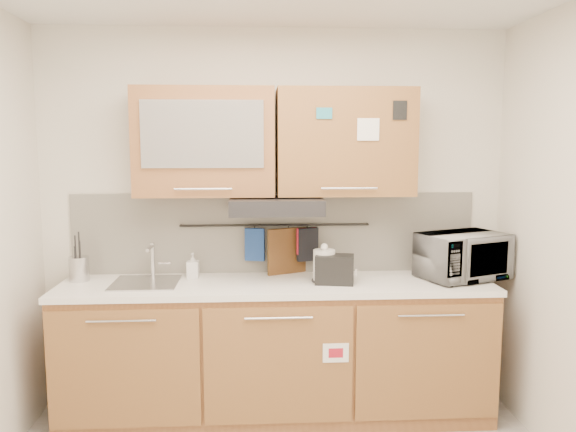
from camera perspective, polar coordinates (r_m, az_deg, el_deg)
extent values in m
plane|color=silver|center=(3.93, -1.36, -0.25)|extent=(3.20, 0.00, 3.20)
cube|color=#A36B3A|center=(3.86, -1.16, -13.63)|extent=(2.80, 0.60, 0.88)
cube|color=black|center=(4.01, -1.14, -18.83)|extent=(2.80, 0.54, 0.10)
cube|color=brown|center=(3.64, -16.31, -14.73)|extent=(0.91, 0.02, 0.74)
cylinder|color=silver|center=(3.51, -16.59, -10.19)|extent=(0.41, 0.01, 0.01)
cube|color=brown|center=(3.55, -0.96, -14.98)|extent=(0.91, 0.02, 0.74)
cylinder|color=silver|center=(3.42, -0.95, -10.34)|extent=(0.41, 0.01, 0.01)
cube|color=brown|center=(3.71, 14.07, -14.23)|extent=(0.91, 0.02, 0.74)
cylinder|color=silver|center=(3.58, 14.35, -9.76)|extent=(0.41, 0.01, 0.01)
cube|color=white|center=(3.71, -1.17, -7.03)|extent=(2.82, 0.62, 0.04)
cube|color=silver|center=(3.94, -1.35, -1.71)|extent=(2.80, 0.02, 0.56)
cube|color=#A36B3A|center=(3.74, -8.42, 7.42)|extent=(0.90, 0.35, 0.70)
cube|color=silver|center=(3.55, -8.70, 8.23)|extent=(0.76, 0.02, 0.42)
cube|color=brown|center=(3.77, 5.78, 7.46)|extent=(0.90, 0.35, 0.70)
cube|color=white|center=(3.61, 8.16, 8.70)|extent=(0.14, 0.00, 0.14)
cube|color=black|center=(3.67, -1.23, 1.09)|extent=(0.60, 0.46, 0.10)
cube|color=silver|center=(3.78, -14.26, -6.75)|extent=(0.42, 0.40, 0.03)
cylinder|color=silver|center=(3.90, -13.59, -4.40)|extent=(0.03, 0.03, 0.24)
cylinder|color=silver|center=(3.80, -13.85, -3.17)|extent=(0.02, 0.18, 0.02)
cylinder|color=black|center=(3.89, -1.33, -0.93)|extent=(1.30, 0.02, 0.02)
cylinder|color=silver|center=(3.96, -20.45, -5.04)|extent=(0.15, 0.15, 0.16)
cylinder|color=black|center=(3.97, -20.75, -4.01)|extent=(0.01, 0.01, 0.30)
cylinder|color=black|center=(3.93, -20.32, -4.33)|extent=(0.01, 0.01, 0.27)
cylinder|color=black|center=(3.97, -20.41, -3.83)|extent=(0.01, 0.01, 0.32)
cylinder|color=black|center=(3.94, -20.79, -4.57)|extent=(0.01, 0.01, 0.24)
cylinder|color=silver|center=(3.70, 3.69, -5.07)|extent=(0.17, 0.17, 0.21)
sphere|color=silver|center=(3.67, 3.71, -3.17)|extent=(0.05, 0.05, 0.05)
cube|color=silver|center=(3.73, 5.01, -4.83)|extent=(0.03, 0.03, 0.13)
cylinder|color=black|center=(3.72, 3.68, -6.54)|extent=(0.16, 0.16, 0.01)
cube|color=black|center=(3.66, 4.75, -5.42)|extent=(0.27, 0.19, 0.19)
cube|color=black|center=(3.64, 4.07, -4.09)|extent=(0.09, 0.12, 0.01)
cube|color=black|center=(3.64, 5.47, -4.12)|extent=(0.09, 0.12, 0.01)
imported|color=#999999|center=(3.94, 17.31, -3.91)|extent=(0.65, 0.55, 0.31)
imported|color=#999999|center=(3.85, -9.64, -4.98)|extent=(0.08, 0.08, 0.17)
cube|color=brown|center=(3.92, 0.06, -4.06)|extent=(0.30, 0.15, 0.39)
cube|color=navy|center=(3.89, -3.39, -2.91)|extent=(0.14, 0.06, 0.23)
cube|color=black|center=(3.91, 1.99, -2.90)|extent=(0.15, 0.08, 0.23)
cube|color=red|center=(3.91, 1.92, -2.54)|extent=(0.15, 0.08, 0.18)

